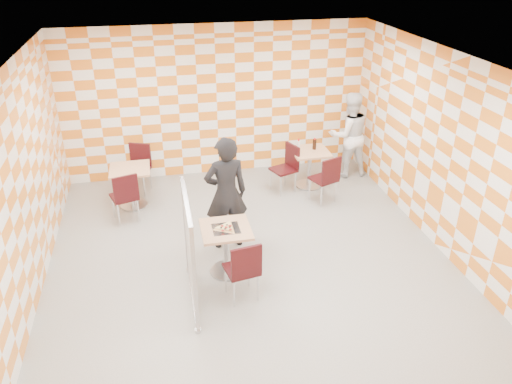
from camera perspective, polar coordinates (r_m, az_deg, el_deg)
room_shell at (r=7.29m, az=-1.32°, el=3.58°), size 7.00×7.00×7.00m
main_table at (r=7.20m, az=-3.42°, el=-5.78°), size 0.70×0.70×0.75m
second_table at (r=9.75m, az=6.14°, el=3.41°), size 0.70×0.70×0.75m
empty_table at (r=9.23m, az=-14.08°, el=1.28°), size 0.70×0.70×0.75m
chair_main_front at (r=6.63m, az=-1.41°, el=-8.62°), size 0.49×0.50×0.92m
chair_second_front at (r=9.13m, az=8.12°, el=1.80°), size 0.55×0.55×0.92m
chair_second_side at (r=9.54m, az=3.62°, el=3.19°), size 0.55×0.54×0.92m
chair_empty_near at (r=8.70m, az=-14.74°, el=-0.23°), size 0.53×0.54×0.92m
chair_empty_far at (r=9.79m, az=-13.23°, el=3.14°), size 0.55×0.56×0.92m
partition at (r=6.56m, az=-7.57°, el=-6.70°), size 0.08×1.38×1.55m
man_dark at (r=7.63m, az=-3.44°, el=-0.18°), size 0.71×0.50×1.83m
man_white at (r=10.24m, az=10.56°, el=6.45°), size 0.87×0.69×1.74m
pizza_on_foil at (r=7.05m, az=-3.46°, el=-4.08°), size 0.40×0.40×0.04m
sport_bottle at (r=9.70m, az=4.87°, el=5.45°), size 0.06×0.06×0.20m
soda_bottle at (r=9.70m, az=6.70°, el=5.45°), size 0.07×0.07×0.23m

